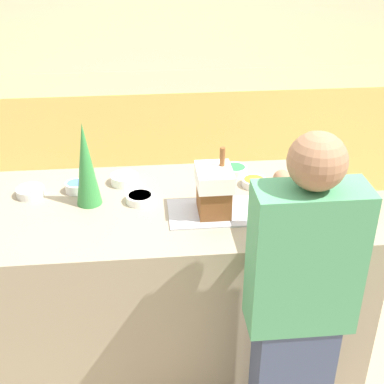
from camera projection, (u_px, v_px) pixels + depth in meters
The scene contains 15 objects.
ground_plane at pixel (176, 346), 3.01m from camera, with size 12.00×12.00×0.00m, color tan.
wall_back at pixel (154, 25), 4.35m from camera, with size 8.00×0.05×2.60m.
back_cabinet_block at pixel (159, 135), 4.47m from camera, with size 6.00×0.60×0.92m.
kitchen_island at pixel (175, 281), 2.78m from camera, with size 1.84×0.86×0.93m.
baking_tray at pixel (213, 212), 2.48m from camera, with size 0.42×0.27×0.01m.
gingerbread_house at pixel (214, 189), 2.42m from camera, with size 0.16×0.20×0.31m.
decorative_tree at pixel (86, 165), 2.47m from camera, with size 0.12×0.12×0.41m.
candy_bowl_center_rear at pixel (76, 187), 2.65m from camera, with size 0.11×0.11×0.05m.
candy_bowl_near_tray_left at pixel (235, 170), 2.82m from camera, with size 0.13×0.13×0.04m.
candy_bowl_beside_tree at pixel (30, 191), 2.62m from camera, with size 0.14×0.14×0.04m.
candy_bowl_far_left at pixel (254, 182), 2.71m from camera, with size 0.13×0.13×0.04m.
candy_bowl_far_right at pixel (140, 198), 2.56m from camera, with size 0.14×0.14×0.04m.
candy_bowl_near_tray_right at pixel (124, 179), 2.73m from camera, with size 0.14×0.14×0.05m.
cookbook at pixel (301, 183), 2.72m from camera, with size 0.21×0.15×0.02m.
person at pixel (298, 311), 2.08m from camera, with size 0.41×0.51×1.55m.
Camera 1 is at (-0.12, -2.21, 2.22)m, focal length 50.00 mm.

